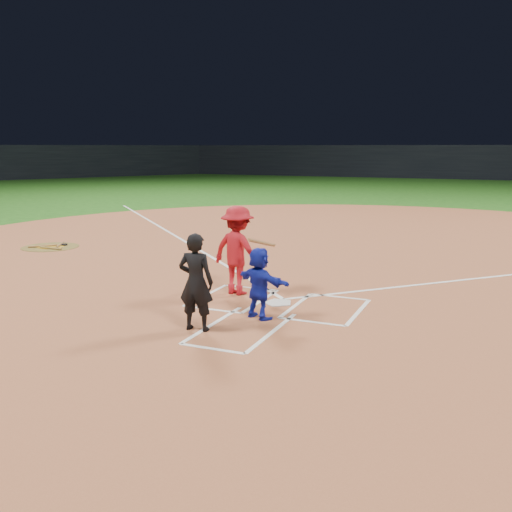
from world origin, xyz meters
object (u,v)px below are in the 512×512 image
at_px(home_plate, 278,303).
at_px(batter_at_plate, 238,250).
at_px(catcher, 259,283).
at_px(on_deck_circle, 50,247).
at_px(umpire, 196,282).

xyz_separation_m(home_plate, batter_at_plate, (-1.04, 0.37, 0.91)).
bearing_deg(catcher, on_deck_circle, -2.21).
bearing_deg(batter_at_plate, catcher, -52.78).
height_order(home_plate, umpire, umpire).
distance_m(on_deck_circle, batter_at_plate, 8.18).
distance_m(umpire, batter_at_plate, 2.48).
distance_m(home_plate, on_deck_circle, 9.23).
height_order(home_plate, batter_at_plate, batter_at_plate).
xyz_separation_m(home_plate, on_deck_circle, (-8.67, 3.19, -0.00)).
height_order(on_deck_circle, umpire, umpire).
relative_size(umpire, batter_at_plate, 0.89).
bearing_deg(catcher, batter_at_plate, -29.03).
height_order(umpire, batter_at_plate, batter_at_plate).
bearing_deg(home_plate, on_deck_circle, -20.18).
xyz_separation_m(on_deck_circle, umpire, (8.01, -5.26, 0.81)).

